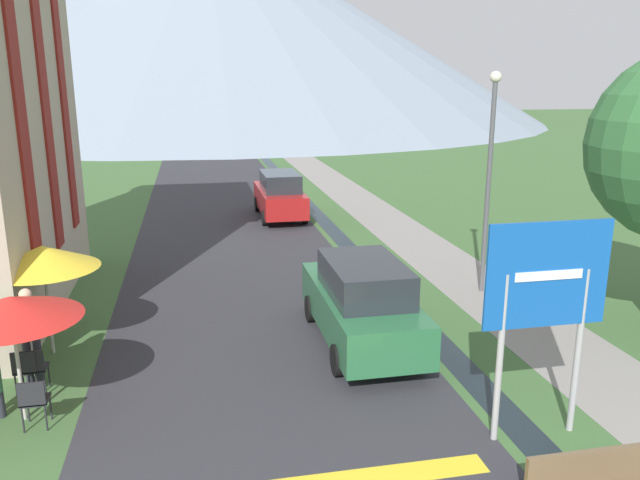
# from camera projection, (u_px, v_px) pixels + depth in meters

# --- Properties ---
(ground_plane) EXTENTS (160.00, 160.00, 0.00)m
(ground_plane) POSITION_uv_depth(u_px,v_px,m) (292.00, 220.00, 24.33)
(ground_plane) COLOR #3D6033
(road) EXTENTS (6.40, 60.00, 0.01)m
(road) POSITION_uv_depth(u_px,v_px,m) (216.00, 182.00, 33.33)
(road) COLOR #2D2D33
(road) RESTS_ON ground_plane
(footpath) EXTENTS (2.20, 60.00, 0.01)m
(footpath) POSITION_uv_depth(u_px,v_px,m) (328.00, 178.00, 34.51)
(footpath) COLOR gray
(footpath) RESTS_ON ground_plane
(drainage_channel) EXTENTS (0.60, 60.00, 0.00)m
(drainage_channel) POSITION_uv_depth(u_px,v_px,m) (285.00, 180.00, 34.05)
(drainage_channel) COLOR black
(drainage_channel) RESTS_ON ground_plane
(mountain_distant) EXTENTS (83.73, 83.73, 24.94)m
(mountain_distant) POSITION_uv_depth(u_px,v_px,m) (208.00, 21.00, 79.08)
(mountain_distant) COLOR gray
(mountain_distant) RESTS_ON ground_plane
(road_sign) EXTENTS (1.94, 0.11, 3.40)m
(road_sign) POSITION_uv_depth(u_px,v_px,m) (546.00, 296.00, 9.11)
(road_sign) COLOR #9E9EA3
(road_sign) RESTS_ON ground_plane
(parked_car_near) EXTENTS (1.80, 4.41, 1.82)m
(parked_car_near) POSITION_uv_depth(u_px,v_px,m) (362.00, 302.00, 12.80)
(parked_car_near) COLOR #28663D
(parked_car_near) RESTS_ON ground_plane
(parked_car_far) EXTENTS (1.71, 4.34, 1.82)m
(parked_car_far) POSITION_uv_depth(u_px,v_px,m) (280.00, 195.00, 24.58)
(parked_car_far) COLOR #A31919
(parked_car_far) RESTS_ON ground_plane
(cafe_chair_far_left) EXTENTS (0.40, 0.40, 0.85)m
(cafe_chair_far_left) POSITION_uv_depth(u_px,v_px,m) (44.00, 310.00, 13.44)
(cafe_chair_far_left) COLOR #232328
(cafe_chair_far_left) RESTS_ON ground_plane
(cafe_chair_near_right) EXTENTS (0.40, 0.40, 0.85)m
(cafe_chair_near_right) POSITION_uv_depth(u_px,v_px,m) (26.00, 368.00, 10.78)
(cafe_chair_near_right) COLOR #232328
(cafe_chair_near_right) RESTS_ON ground_plane
(cafe_chair_nearest) EXTENTS (0.40, 0.40, 0.85)m
(cafe_chair_nearest) POSITION_uv_depth(u_px,v_px,m) (34.00, 399.00, 9.72)
(cafe_chair_nearest) COLOR #232328
(cafe_chair_nearest) RESTS_ON ground_plane
(cafe_chair_near_left) EXTENTS (0.40, 0.40, 0.85)m
(cafe_chair_near_left) POSITION_uv_depth(u_px,v_px,m) (34.00, 367.00, 10.82)
(cafe_chair_near_left) COLOR #232328
(cafe_chair_near_left) RESTS_ON ground_plane
(cafe_umbrella_front_red) EXTENTS (2.14, 2.14, 2.11)m
(cafe_umbrella_front_red) POSITION_uv_depth(u_px,v_px,m) (11.00, 308.00, 9.65)
(cafe_umbrella_front_red) COLOR #B7B2A8
(cafe_umbrella_front_red) RESTS_ON ground_plane
(cafe_umbrella_middle_yellow) EXTENTS (2.13, 2.13, 2.24)m
(cafe_umbrella_middle_yellow) POSITION_uv_depth(u_px,v_px,m) (43.00, 257.00, 12.07)
(cafe_umbrella_middle_yellow) COLOR #B7B2A8
(cafe_umbrella_middle_yellow) RESTS_ON ground_plane
(person_standing_terrace) EXTENTS (0.32, 0.32, 1.79)m
(person_standing_terrace) POSITION_uv_depth(u_px,v_px,m) (29.00, 328.00, 11.11)
(person_standing_terrace) COLOR #282833
(person_standing_terrace) RESTS_ON ground_plane
(streetlamp) EXTENTS (0.28, 0.28, 5.54)m
(streetlamp) POSITION_uv_depth(u_px,v_px,m) (490.00, 166.00, 15.43)
(streetlamp) COLOR #515156
(streetlamp) RESTS_ON ground_plane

